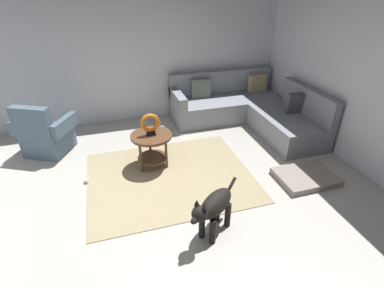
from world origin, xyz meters
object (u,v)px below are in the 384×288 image
object	(u,v)px
side_table	(152,142)
sectional_couch	(247,110)
armchair	(45,135)
dog	(214,207)
torus_sculpture	(150,124)
dog_toy_ball	(86,181)
dog_bed_mat	(306,177)

from	to	relation	value
side_table	sectional_couch	bearing A→B (deg)	25.49
armchair	dog	bearing A→B (deg)	-24.08
torus_sculpture	dog_toy_ball	world-z (taller)	torus_sculpture
armchair	dog_toy_ball	xyz separation A→B (m)	(0.59, -1.04, -0.29)
sectional_couch	torus_sculpture	world-z (taller)	sectional_couch
dog	dog_toy_ball	world-z (taller)	dog
sectional_couch	dog_toy_ball	world-z (taller)	sectional_couch
armchair	dog_toy_ball	size ratio (longest dim) A/B	14.01
sectional_couch	dog	size ratio (longest dim) A/B	3.16
dog_toy_ball	dog	bearing A→B (deg)	-45.21
side_table	torus_sculpture	bearing A→B (deg)	-86.87
side_table	dog_toy_ball	distance (m)	1.06
dog_bed_mat	dog_toy_ball	distance (m)	3.09
sectional_couch	armchair	world-z (taller)	same
side_table	dog_toy_ball	xyz separation A→B (m)	(-0.97, -0.16, -0.38)
torus_sculpture	side_table	bearing A→B (deg)	93.13
sectional_couch	dog_toy_ball	bearing A→B (deg)	-159.50
side_table	armchair	bearing A→B (deg)	150.58
side_table	dog_bed_mat	bearing A→B (deg)	-25.75
torus_sculpture	dog_bed_mat	size ratio (longest dim) A/B	0.41
dog	torus_sculpture	bearing A→B (deg)	-22.02
sectional_couch	side_table	distance (m)	2.25
torus_sculpture	dog_bed_mat	bearing A→B (deg)	-25.75
dog_bed_mat	dog	xyz separation A→B (m)	(-1.62, -0.57, 0.33)
dog	dog_toy_ball	bearing A→B (deg)	8.34
torus_sculpture	sectional_couch	bearing A→B (deg)	25.49
side_table	dog_bed_mat	xyz separation A→B (m)	(2.01, -0.97, -0.37)
dog	armchair	bearing A→B (deg)	2.56
dog_toy_ball	dog_bed_mat	bearing A→B (deg)	-15.25
dog	sectional_couch	bearing A→B (deg)	-69.51
side_table	dog	size ratio (longest dim) A/B	0.84
side_table	dog_toy_ball	world-z (taller)	side_table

